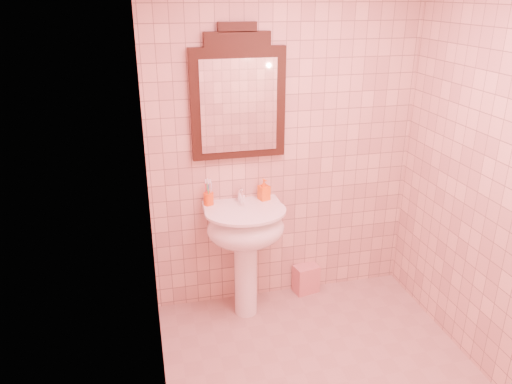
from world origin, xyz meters
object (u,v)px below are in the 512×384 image
object	(u,v)px
toothbrush_cup	(209,198)
towel	(306,279)
soap_dispenser	(264,189)
pedestal_sink	(246,235)
mirror	(238,98)

from	to	relation	value
toothbrush_cup	towel	distance (m)	1.11
toothbrush_cup	soap_dispenser	xyz separation A→B (m)	(0.41, -0.00, 0.03)
pedestal_sink	toothbrush_cup	size ratio (longest dim) A/B	5.16
pedestal_sink	soap_dispenser	bearing A→B (deg)	40.61
mirror	towel	distance (m)	1.59
soap_dispenser	towel	distance (m)	0.90
pedestal_sink	towel	distance (m)	0.78
mirror	toothbrush_cup	bearing A→B (deg)	-168.36
mirror	pedestal_sink	bearing A→B (deg)	-90.00
toothbrush_cup	towel	bearing A→B (deg)	1.21
pedestal_sink	mirror	world-z (taller)	mirror
towel	toothbrush_cup	bearing A→B (deg)	-178.79
soap_dispenser	pedestal_sink	bearing A→B (deg)	-156.62
toothbrush_cup	towel	size ratio (longest dim) A/B	0.72
mirror	towel	world-z (taller)	mirror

